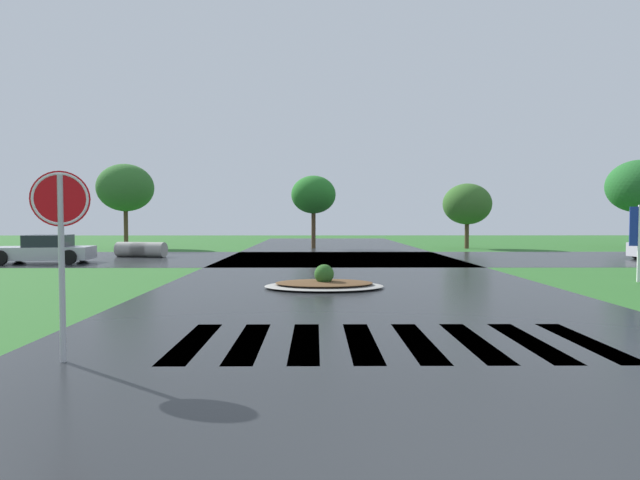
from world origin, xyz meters
TOP-DOWN VIEW (x-y plane):
  - asphalt_roadway at (0.00, 10.00)m, footprint 11.44×80.00m
  - asphalt_cross_road at (0.00, 23.08)m, footprint 90.00×10.30m
  - crosswalk_stripes at (-0.00, 5.02)m, footprint 6.75×2.83m
  - stop_sign at (-4.66, 3.86)m, footprint 0.73×0.27m
  - median_island at (-0.94, 11.65)m, footprint 3.40×2.24m
  - car_blue_compact at (-13.27, 20.26)m, footprint 4.30×2.48m
  - drainage_pipe_stack at (-10.23, 24.08)m, footprint 2.76×1.37m
  - background_treeline at (6.11, 32.47)m, footprint 38.98×4.89m

SIDE VIEW (x-z plane):
  - asphalt_roadway at x=0.00m, z-range 0.00..0.01m
  - asphalt_cross_road at x=0.00m, z-range 0.00..0.01m
  - crosswalk_stripes at x=0.00m, z-range 0.00..0.01m
  - median_island at x=-0.94m, z-range -0.21..0.47m
  - drainage_pipe_stack at x=-10.23m, z-range 0.00..0.78m
  - car_blue_compact at x=-13.27m, z-range -0.05..1.21m
  - stop_sign at x=-4.66m, z-range 0.64..3.27m
  - background_treeline at x=6.11m, z-range 0.84..6.87m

